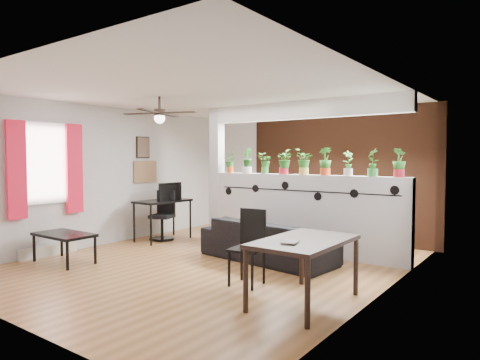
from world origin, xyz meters
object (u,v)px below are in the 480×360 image
Objects in this scene: office_chair at (163,219)px; dining_table at (304,246)px; potted_plant_3 at (284,161)px; potted_plant_8 at (399,162)px; potted_plant_7 at (373,161)px; potted_plant_0 at (230,163)px; potted_plant_4 at (304,161)px; potted_plant_6 at (348,162)px; cup at (242,219)px; ceiling_fan at (160,115)px; cube_shelf at (240,235)px; potted_plant_2 at (265,162)px; sofa at (268,241)px; computer_desk at (163,204)px; potted_plant_1 at (247,160)px; potted_plant_5 at (325,161)px; coffee_table at (64,236)px; folding_chair at (250,240)px.

dining_table is at bearing -22.55° from office_chair.
potted_plant_3 is 1.02× the size of potted_plant_8.
potted_plant_3 is at bearing 180.00° from potted_plant_7.
potted_plant_4 is at bearing 0.00° from potted_plant_0.
cup is (-1.84, -0.34, -1.02)m from potted_plant_6.
dining_table is (2.80, -0.46, -1.67)m from ceiling_fan.
cube_shelf is (0.48, -0.34, -1.30)m from potted_plant_0.
potted_plant_2 is 1.58m from potted_plant_6.
potted_plant_3 is at bearing 13.93° from office_chair.
office_chair reaches higher than cube_shelf.
ceiling_fan is 3.40m from potted_plant_7.
computer_desk reaches higher than sofa.
potted_plant_1 reaches higher than computer_desk.
potted_plant_1 reaches higher than potted_plant_3.
potted_plant_7 is at bearing -5.11° from cube_shelf.
office_chair is (-3.59, -0.60, -1.14)m from potted_plant_6.
potted_plant_3 reaches higher than cube_shelf.
potted_plant_0 is at bearing 26.05° from office_chair.
potted_plant_0 is at bearing 140.90° from dining_table.
potted_plant_4 is at bearing 0.00° from potted_plant_1.
potted_plant_3 reaches higher than potted_plant_2.
cube_shelf is 0.30m from cup.
sofa is at bearing -29.01° from cup.
potted_plant_0 is 0.80× the size of potted_plant_5.
cube_shelf is 0.43× the size of computer_desk.
potted_plant_6 reaches higher than cube_shelf.
ceiling_fan reaches higher than cup.
potted_plant_5 is (1.58, 0.00, -0.00)m from potted_plant_1.
coffee_table is (-1.11, -2.81, -1.13)m from potted_plant_0.
potted_plant_5 reaches higher than potted_plant_7.
potted_plant_2 is 0.39× the size of office_chair.
potted_plant_1 is 2.68m from folding_chair.
sofa is 2.60m from office_chair.
potted_plant_7 is (2.77, 0.00, 0.04)m from potted_plant_0.
ceiling_fan is 2.96× the size of potted_plant_6.
cube_shelf is (-0.89, 0.47, -0.07)m from sofa.
office_chair is (-2.01, -0.60, -1.13)m from potted_plant_2.
potted_plant_6 is 0.40m from potted_plant_7.
folding_chair is at bearing -82.20° from potted_plant_4.
potted_plant_2 is at bearing 131.37° from dining_table.
potted_plant_5 is 1.19m from potted_plant_8.
potted_plant_1 is 1.12m from cup.
computer_desk is (-3.59, -0.61, -0.84)m from potted_plant_6.
potted_plant_8 reaches higher than sofa.
potted_plant_3 reaches higher than office_chair.
ceiling_fan is 2.32m from computer_desk.
cube_shelf is at bearing 8.62° from office_chair.
potted_plant_0 is at bearing -23.85° from sofa.
potted_plant_1 is 2.37m from potted_plant_7.
potted_plant_7 is at bearing 8.52° from office_chair.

